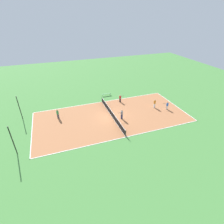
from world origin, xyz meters
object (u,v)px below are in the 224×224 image
object	(u,v)px
player_coach_red	(120,98)
player_baseline_gray	(122,114)
fence_post_back_right	(19,108)
tennis_net	(112,114)
player_far_green	(58,113)
tennis_ball_far_baseline	(115,129)
bench	(106,94)
player_near_blue	(167,105)
fence_post_back_left	(13,141)
tennis_ball_midcourt	(153,110)
player_center_orange	(155,103)

from	to	relation	value
player_coach_red	player_baseline_gray	xyz separation A→B (m)	(-5.69, 2.03, 0.12)
fence_post_back_right	tennis_net	bearing A→B (deg)	-106.86
player_far_green	tennis_ball_far_baseline	distance (m)	9.69
player_far_green	tennis_ball_far_baseline	world-z (taller)	player_far_green
bench	player_near_blue	xyz separation A→B (m)	(-9.06, -8.30, 0.41)
player_baseline_gray	fence_post_back_right	distance (m)	16.07
bench	fence_post_back_left	xyz separation A→B (m)	(-12.36, 15.56, 1.64)
tennis_ball_far_baseline	fence_post_back_left	bearing A→B (deg)	93.32
tennis_ball_far_baseline	tennis_ball_midcourt	size ratio (longest dim) A/B	1.00
tennis_net	player_coach_red	xyz separation A→B (m)	(4.55, -3.28, 0.31)
player_baseline_gray	tennis_ball_far_baseline	bearing A→B (deg)	46.14
player_coach_red	fence_post_back_right	xyz separation A→B (m)	(-0.34, 17.15, 1.19)
player_near_blue	player_center_orange	size ratio (longest dim) A/B	0.88
player_baseline_gray	tennis_ball_midcourt	xyz separation A→B (m)	(0.83, -6.29, -0.92)
player_center_orange	tennis_ball_far_baseline	size ratio (longest dim) A/B	23.28
player_far_green	tennis_ball_midcourt	distance (m)	16.20
player_coach_red	player_far_green	size ratio (longest dim) A/B	0.90
player_center_orange	fence_post_back_left	world-z (taller)	fence_post_back_left
player_baseline_gray	player_center_orange	world-z (taller)	player_baseline_gray
player_far_green	player_center_orange	bearing A→B (deg)	127.56
player_center_orange	tennis_net	bearing A→B (deg)	-176.00
player_center_orange	tennis_ball_far_baseline	world-z (taller)	player_center_orange
fence_post_back_left	fence_post_back_right	size ratio (longest dim) A/B	1.00
tennis_net	player_far_green	xyz separation A→B (m)	(2.48, 8.40, 0.40)
tennis_ball_far_baseline	fence_post_back_left	size ratio (longest dim) A/B	0.02
player_near_blue	fence_post_back_left	bearing A→B (deg)	46.81
tennis_net	player_near_blue	xyz separation A→B (m)	(-0.91, -9.99, 0.26)
player_center_orange	player_coach_red	bearing A→B (deg)	141.37
tennis_net	fence_post_back_right	distance (m)	14.58
tennis_net	tennis_ball_far_baseline	xyz separation A→B (m)	(-3.45, 0.78, -0.49)
tennis_ball_midcourt	fence_post_back_left	xyz separation A→B (m)	(-3.90, 21.41, 1.98)
tennis_net	tennis_ball_far_baseline	distance (m)	3.57
player_coach_red	player_center_orange	xyz separation A→B (m)	(-4.13, -4.97, 0.07)
bench	player_baseline_gray	size ratio (longest dim) A/B	1.15
player_near_blue	fence_post_back_left	size ratio (longest dim) A/B	0.34
bench	fence_post_back_left	world-z (taller)	fence_post_back_left
tennis_ball_midcourt	player_far_green	bearing A→B (deg)	80.09
player_center_orange	fence_post_back_right	distance (m)	22.47
tennis_ball_far_baseline	tennis_ball_midcourt	world-z (taller)	same
bench	tennis_ball_midcourt	size ratio (longest dim) A/B	27.94
player_coach_red	player_far_green	distance (m)	11.86
fence_post_back_right	bench	bearing A→B (deg)	-75.76
player_far_green	player_baseline_gray	world-z (taller)	player_baseline_gray
bench	tennis_ball_far_baseline	distance (m)	11.87
bench	player_center_orange	size ratio (longest dim) A/B	1.20
player_coach_red	fence_post_back_left	size ratio (longest dim) A/B	0.36
fence_post_back_right	player_center_orange	bearing A→B (deg)	-99.71
player_near_blue	player_baseline_gray	world-z (taller)	player_baseline_gray
tennis_ball_far_baseline	fence_post_back_right	distance (m)	15.29
bench	player_coach_red	size ratio (longest dim) A/B	1.30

